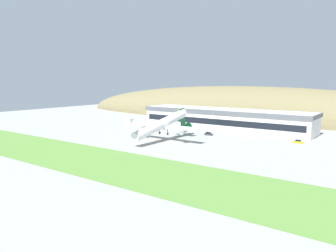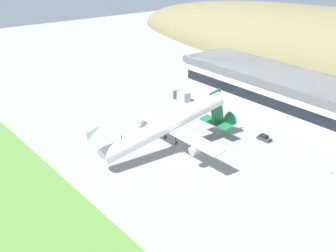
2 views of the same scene
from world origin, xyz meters
name	(u,v)px [view 2 (image 2 of 2)]	position (x,y,z in m)	size (l,w,h in m)	color
ground_plane	(181,157)	(0.00, 0.00, 0.00)	(401.49, 401.49, 0.00)	gray
grass_strip_foreground	(7,216)	(0.00, -44.54, 0.04)	(361.34, 31.80, 0.08)	#568438
terminal_building	(312,98)	(2.41, 48.66, 6.48)	(98.83, 21.55, 11.45)	silver
cargo_airplane	(168,126)	(-4.26, -0.80, 7.54)	(37.47, 47.06, 13.10)	white
service_car_0	(195,107)	(-24.89, 25.69, 0.60)	(3.72, 2.06, 1.45)	#999EA3
service_car_1	(264,138)	(5.43, 25.05, 0.64)	(4.16, 2.00, 1.56)	#333338
fuel_truck	(182,96)	(-34.23, 27.57, 1.52)	(6.53, 2.62, 3.21)	#333338
traffic_cone_0	(182,113)	(-23.90, 19.57, 0.28)	(0.52, 0.52, 0.58)	orange
traffic_cone_1	(331,173)	(28.30, 23.28, 0.28)	(0.52, 0.52, 0.58)	orange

